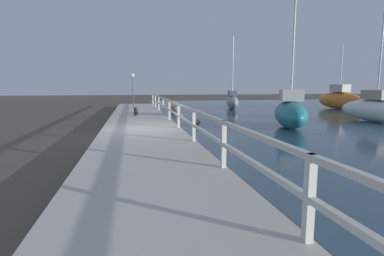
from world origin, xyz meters
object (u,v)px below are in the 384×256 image
(mooring_bollard, at_px, (136,111))
(sailboat_white, at_px, (376,109))
(dock_lamp, at_px, (133,81))
(sailboat_teal, at_px, (290,112))
(sailboat_gray, at_px, (232,101))
(sailboat_orange, at_px, (339,99))

(mooring_bollard, xyz_separation_m, sailboat_white, (13.90, -3.14, 0.15))
(mooring_bollard, height_order, dock_lamp, dock_lamp)
(sailboat_teal, bearing_deg, sailboat_white, 31.18)
(mooring_bollard, relative_size, sailboat_gray, 0.08)
(mooring_bollard, bearing_deg, sailboat_white, -12.73)
(sailboat_orange, height_order, sailboat_teal, sailboat_teal)
(sailboat_orange, relative_size, sailboat_teal, 0.80)
(dock_lamp, relative_size, sailboat_white, 0.44)
(dock_lamp, xyz_separation_m, sailboat_white, (14.04, -9.16, -1.76))
(mooring_bollard, relative_size, sailboat_teal, 0.07)
(sailboat_white, xyz_separation_m, sailboat_teal, (-6.24, -1.28, 0.03))
(mooring_bollard, distance_m, dock_lamp, 6.32)
(sailboat_orange, bearing_deg, sailboat_teal, -140.55)
(mooring_bollard, distance_m, sailboat_gray, 12.49)
(sailboat_white, bearing_deg, sailboat_gray, 110.28)
(sailboat_white, bearing_deg, dock_lamp, 144.62)
(sailboat_gray, bearing_deg, mooring_bollard, -123.23)
(sailboat_orange, height_order, sailboat_white, sailboat_white)
(mooring_bollard, relative_size, dock_lamp, 0.19)
(sailboat_gray, bearing_deg, sailboat_white, -54.50)
(dock_lamp, distance_m, sailboat_orange, 18.72)
(sailboat_teal, distance_m, sailboat_gray, 13.13)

